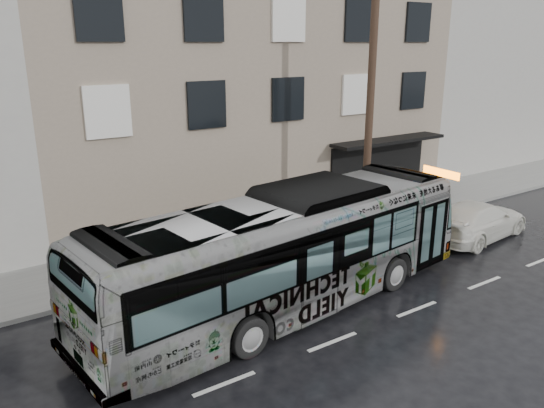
{
  "coord_description": "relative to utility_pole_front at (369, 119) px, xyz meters",
  "views": [
    {
      "loc": [
        -8.05,
        -11.74,
        7.48
      ],
      "look_at": [
        1.43,
        2.5,
        2.25
      ],
      "focal_mm": 35.0,
      "sensor_mm": 36.0,
      "label": 1
    }
  ],
  "objects": [
    {
      "name": "building_filler",
      "position": [
        17.5,
        9.4,
        1.35
      ],
      "size": [
        18.0,
        12.0,
        12.0
      ],
      "primitive_type": "cube",
      "color": "#A8A69E",
      "rests_on": "ground"
    },
    {
      "name": "sign_post",
      "position": [
        1.1,
        0.0,
        -3.3
      ],
      "size": [
        0.06,
        0.06,
        2.4
      ],
      "primitive_type": "cylinder",
      "color": "slate",
      "rests_on": "sidewalk"
    },
    {
      "name": "sidewalk",
      "position": [
        -6.5,
        1.6,
        -4.58
      ],
      "size": [
        90.0,
        3.6,
        0.15
      ],
      "primitive_type": "cube",
      "color": "gray",
      "rests_on": "ground"
    },
    {
      "name": "utility_pole_front",
      "position": [
        0.0,
        0.0,
        0.0
      ],
      "size": [
        0.3,
        0.3,
        9.0
      ],
      "primitive_type": "cylinder",
      "color": "#3C291E",
      "rests_on": "sidewalk"
    },
    {
      "name": "white_sedan",
      "position": [
        3.2,
        -3.01,
        -3.9
      ],
      "size": [
        5.38,
        2.7,
        1.5
      ],
      "primitive_type": "imported",
      "rotation": [
        0.0,
        0.0,
        1.69
      ],
      "color": "silver",
      "rests_on": "ground"
    },
    {
      "name": "bus",
      "position": [
        -6.39,
        -3.57,
        -2.9
      ],
      "size": [
        12.8,
        4.39,
        3.49
      ],
      "primitive_type": "imported",
      "rotation": [
        0.0,
        0.0,
        1.69
      ],
      "color": "#B2B2B2",
      "rests_on": "ground"
    },
    {
      "name": "ground",
      "position": [
        -6.5,
        -3.3,
        -4.65
      ],
      "size": [
        120.0,
        120.0,
        0.0
      ],
      "primitive_type": "plane",
      "color": "black",
      "rests_on": "ground"
    },
    {
      "name": "building_taupe",
      "position": [
        -1.5,
        9.4,
        0.85
      ],
      "size": [
        20.0,
        12.0,
        11.0
      ],
      "primitive_type": "cube",
      "color": "gray",
      "rests_on": "ground"
    }
  ]
}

